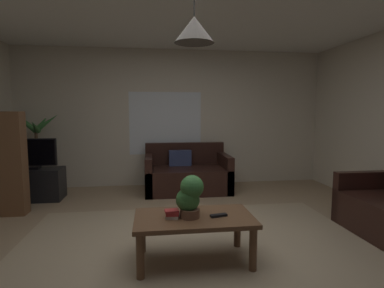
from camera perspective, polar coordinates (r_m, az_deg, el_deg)
name	(u,v)px	position (r m, az deg, el deg)	size (l,w,h in m)	color
floor	(196,251)	(3.27, 0.74, -19.38)	(5.70, 5.65, 0.02)	#9E8466
rug	(199,259)	(3.09, 1.32, -20.72)	(3.70, 3.11, 0.01)	tan
wall_back	(174,118)	(5.79, -3.39, 4.89)	(5.82, 0.06, 2.54)	beige
window_pane	(165,123)	(5.75, -5.02, 3.89)	(1.34, 0.01, 1.17)	white
couch_under_window	(187,175)	(5.39, -0.96, -5.91)	(1.46, 0.90, 0.82)	black
coffee_table	(194,223)	(2.91, 0.39, -14.66)	(1.10, 0.61, 0.43)	brown
book_on_table_0	(173,216)	(2.85, -3.67, -13.36)	(0.12, 0.11, 0.03)	beige
book_on_table_1	(172,213)	(2.84, -3.69, -12.86)	(0.12, 0.11, 0.03)	#B22D2D
book_on_table_2	(172,211)	(2.82, -3.83, -12.46)	(0.12, 0.09, 0.02)	#B22D2D
remote_on_table_0	(219,215)	(2.88, 5.02, -13.21)	(0.05, 0.16, 0.02)	black
potted_plant_on_table	(190,196)	(2.81, -0.47, -9.75)	(0.25, 0.25, 0.39)	brown
tv_stand	(33,184)	(5.46, -27.67, -6.73)	(0.90, 0.44, 0.50)	black
tv	(31,154)	(5.35, -28.01, -1.59)	(0.77, 0.16, 0.48)	black
potted_palm_corner	(38,159)	(5.89, -26.98, -2.58)	(0.74, 0.77, 1.39)	#B77051
pendant_lamp	(194,30)	(2.81, 0.42, 20.69)	(0.35, 0.35, 0.55)	black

